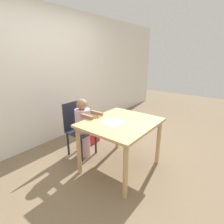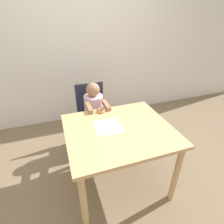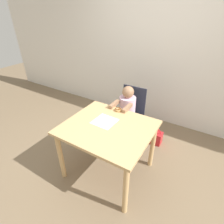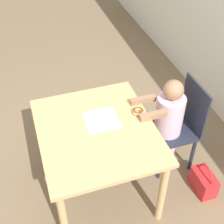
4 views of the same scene
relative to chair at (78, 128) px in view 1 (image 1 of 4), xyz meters
The scene contains 8 objects.
ground_plane 0.94m from the chair, 83.71° to the right, with size 12.00×12.00×0.00m, color #7A664C.
wall_back 1.15m from the chair, 83.93° to the left, with size 8.00×0.05×2.50m.
dining_table 0.83m from the chair, 83.71° to the right, with size 1.04×0.91×0.76m.
chair is the anchor object (origin of this frame).
child_figure 0.13m from the chair, 90.00° to the right, with size 0.26×0.46×1.00m.
donut 0.53m from the chair, 88.43° to the right, with size 0.10×0.10×0.03m.
napkin 0.80m from the chair, 90.15° to the right, with size 0.28×0.28×0.00m.
handbag 0.55m from the chair, 12.61° to the left, with size 0.26×0.15×0.31m.
Camera 1 is at (-1.89, -1.31, 1.65)m, focal length 28.00 mm.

